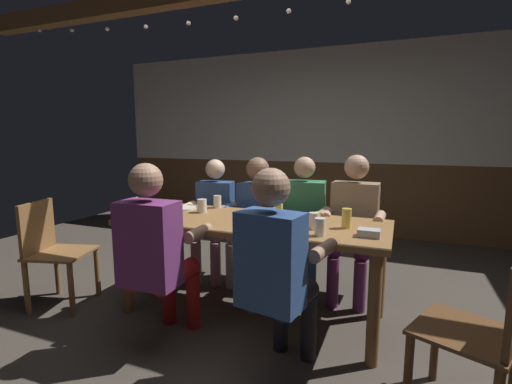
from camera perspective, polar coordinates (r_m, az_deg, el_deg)
name	(u,v)px	position (r m, az deg, el deg)	size (l,w,h in m)	color
ground_plane	(243,324)	(2.94, -2.07, -19.93)	(8.15, 8.15, 0.00)	#423A33
back_wall_upper	(327,106)	(5.50, 11.03, 13.10)	(6.79, 0.12, 1.62)	silver
back_wall_wainscot	(324,197)	(5.55, 10.64, -0.72)	(6.79, 0.12, 1.04)	brown
dining_table	(251,233)	(2.84, -0.73, -6.47)	(2.05, 0.83, 0.77)	brown
person_0	(213,213)	(3.69, -6.70, -3.33)	(0.54, 0.56, 1.18)	#2D4C84
person_1	(254,214)	(3.50, -0.34, -3.43)	(0.52, 0.56, 1.21)	#2D4C84
person_2	(303,218)	(3.36, 7.34, -4.01)	(0.56, 0.57, 1.23)	#33724C
person_3	(353,220)	(3.27, 15.01, -4.34)	(0.54, 0.50, 1.25)	#997F60
person_4	(156,248)	(2.50, -15.42, -8.47)	(0.53, 0.53, 1.25)	#6B2D66
person_5	(276,265)	(2.12, 3.22, -11.35)	(0.54, 0.56, 1.24)	#2D4C84
chair_empty_near_right	(484,333)	(2.17, 32.19, -18.24)	(0.58, 0.58, 0.88)	brown
chair_empty_near_left	(52,250)	(3.50, -29.33, -7.91)	(0.54, 0.54, 0.88)	brown
table_candle	(318,217)	(2.78, 9.70, -3.91)	(0.04, 0.04, 0.08)	#F9E08C
condiment_caddy	(369,233)	(2.46, 17.29, -6.15)	(0.14, 0.10, 0.05)	#B2B7BC
plate_0	(271,211)	(3.12, 2.42, -3.02)	(0.23, 0.23, 0.01)	white
plate_1	(184,208)	(3.32, -11.27, -2.48)	(0.22, 0.22, 0.01)	white
bottle_0	(143,206)	(2.89, -17.28, -2.13)	(0.07, 0.07, 0.30)	#195923
bottle_1	(264,215)	(2.43, 1.23, -3.62)	(0.05, 0.05, 0.31)	#593314
pint_glass_0	(279,210)	(2.93, 3.65, -2.91)	(0.06, 0.06, 0.11)	#E5C64C
pint_glass_1	(347,218)	(2.64, 14.02, -4.03)	(0.07, 0.07, 0.14)	#E5C64C
pint_glass_2	(217,202)	(3.32, -6.09, -1.51)	(0.07, 0.07, 0.11)	white
pint_glass_3	(314,221)	(2.57, 9.06, -4.51)	(0.07, 0.07, 0.12)	white
pint_glass_4	(320,227)	(2.41, 10.00, -5.42)	(0.07, 0.07, 0.12)	white
pint_glass_5	(140,205)	(3.19, -17.77, -2.01)	(0.06, 0.06, 0.14)	#E5C64C
pint_glass_6	(202,206)	(3.13, -8.48, -2.15)	(0.08, 0.08, 0.11)	white
string_lights	(262,7)	(3.09, 0.89, 26.96)	(4.79, 0.04, 0.17)	#F9EAB2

